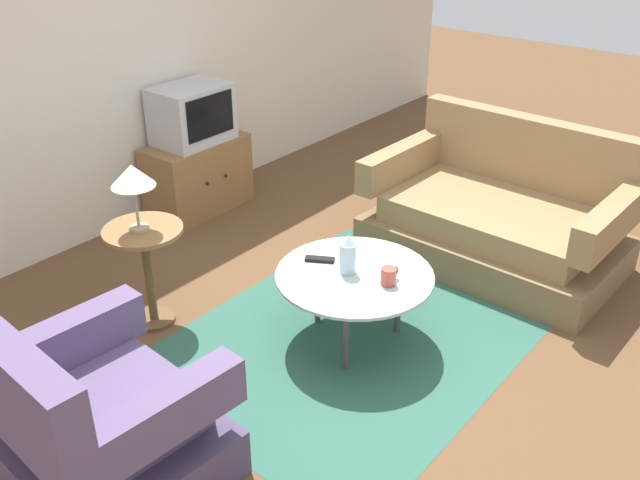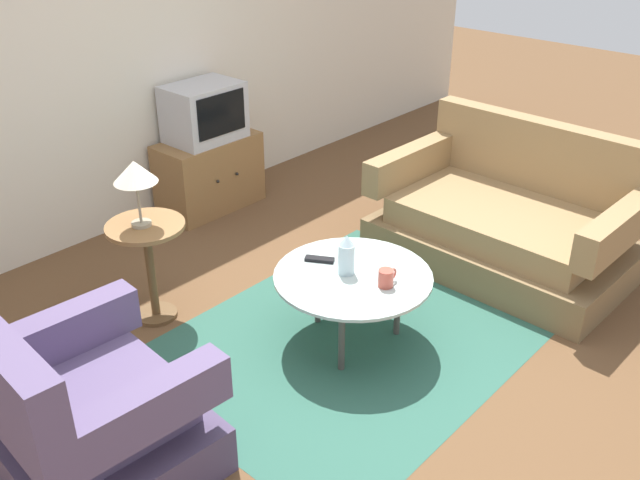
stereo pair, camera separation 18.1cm
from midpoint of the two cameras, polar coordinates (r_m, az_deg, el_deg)
name	(u,v)px [view 2 (the right image)]	position (r m, az deg, el deg)	size (l,w,h in m)	color
ground_plane	(353,352)	(3.98, 3.97, -9.02)	(16.00, 16.00, 0.00)	brown
back_wall	(84,43)	(5.05, -17.46, 14.89)	(9.00, 0.12, 2.70)	beige
area_rug	(351,339)	(4.07, 3.83, -8.01)	(2.16, 1.68, 0.00)	#2D5B4C
armchair	(88,419)	(3.23, -16.65, -13.67)	(0.87, 0.91, 0.88)	#4B3E5C
couch	(508,223)	(4.88, 15.90, 1.35)	(1.03, 1.64, 0.90)	brown
coffee_table	(353,280)	(3.85, 4.02, -3.23)	(0.87, 0.87, 0.43)	#B2C6C1
side_table	(148,252)	(4.13, -12.43, -0.98)	(0.45, 0.45, 0.61)	olive
tv_stand	(209,174)	(5.53, -7.97, 5.30)	(0.79, 0.43, 0.56)	olive
television	(204,112)	(5.37, -8.36, 10.15)	(0.55, 0.40, 0.42)	#B7B7BC
table_lamp	(135,174)	(3.91, -13.40, 5.21)	(0.24, 0.24, 0.38)	#9E937A
vase	(346,255)	(3.79, 3.51, -1.25)	(0.09, 0.09, 0.23)	silver
mug	(386,278)	(3.73, 6.75, -3.07)	(0.13, 0.08, 0.10)	#B74C3D
tv_remote_dark	(320,259)	(3.95, 1.27, -1.59)	(0.12, 0.17, 0.02)	black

